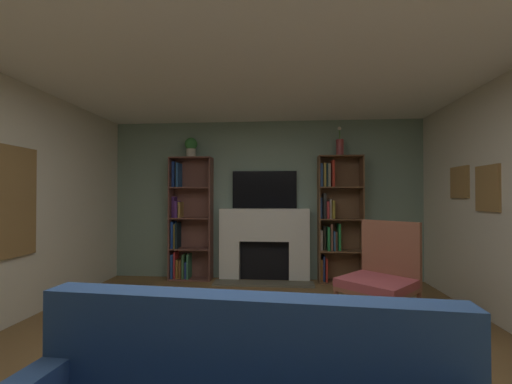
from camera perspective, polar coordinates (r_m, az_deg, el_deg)
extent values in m
plane|color=brown|center=(2.72, -2.29, -30.20)|extent=(7.04, 7.04, 0.00)
cube|color=gray|center=(5.32, 1.54, -1.37)|extent=(5.12, 0.06, 2.57)
cube|color=olive|center=(4.28, 35.59, 0.53)|extent=(0.03, 0.39, 0.50)
cube|color=#4D6956|center=(4.27, 35.47, 0.53)|extent=(0.01, 0.33, 0.44)
cube|color=olive|center=(4.76, 32.17, 1.44)|extent=(0.03, 0.39, 0.40)
cube|color=#2F5A4A|center=(4.76, 32.06, 1.44)|extent=(0.01, 0.33, 0.34)
cube|color=white|center=(2.69, -2.25, 27.26)|extent=(5.12, 5.99, 0.06)
cube|color=silver|center=(5.34, -4.58, -11.83)|extent=(0.32, 0.21, 0.63)
cube|color=silver|center=(5.29, 7.59, -11.95)|extent=(0.32, 0.21, 0.63)
cube|color=silver|center=(5.21, 1.46, -5.77)|extent=(1.43, 0.21, 0.51)
cube|color=black|center=(5.35, 1.51, -11.82)|extent=(0.78, 0.08, 0.63)
cube|color=#5C5A4B|center=(5.11, 1.31, -15.80)|extent=(1.53, 0.30, 0.03)
cube|color=black|center=(5.26, 1.51, 0.39)|extent=(1.04, 0.06, 0.60)
cube|color=brown|center=(5.46, -14.70, -4.46)|extent=(0.02, 0.28, 1.97)
cube|color=brown|center=(5.28, -7.90, -4.61)|extent=(0.02, 0.28, 1.97)
cube|color=brown|center=(5.49, -10.98, -4.46)|extent=(0.68, 0.02, 1.97)
cube|color=brown|center=(5.51, -11.39, -14.72)|extent=(0.64, 0.28, 0.02)
cube|color=#224694|center=(5.57, -14.31, -12.45)|extent=(0.04, 0.22, 0.39)
cube|color=#BA2D31|center=(5.55, -13.88, -12.27)|extent=(0.03, 0.21, 0.42)
cube|color=olive|center=(5.55, -13.44, -12.93)|extent=(0.03, 0.21, 0.30)
cube|color=brown|center=(5.54, -12.97, -12.98)|extent=(0.03, 0.21, 0.30)
cube|color=#3C6940|center=(5.51, -12.48, -12.57)|extent=(0.03, 0.21, 0.39)
cube|color=#263B92|center=(5.52, -12.01, -13.19)|extent=(0.04, 0.19, 0.26)
cube|color=#377755|center=(5.48, -11.67, -12.60)|extent=(0.03, 0.23, 0.39)
cube|color=brown|center=(5.42, -11.37, -9.75)|extent=(0.64, 0.28, 0.02)
cube|color=#1B3C96|center=(5.49, -14.27, -7.27)|extent=(0.04, 0.21, 0.43)
cube|color=olive|center=(5.48, -13.88, -7.50)|extent=(0.02, 0.20, 0.39)
cube|color=black|center=(5.46, -13.55, -7.38)|extent=(0.04, 0.23, 0.41)
cube|color=brown|center=(5.36, -11.35, -4.54)|extent=(0.64, 0.28, 0.02)
cube|color=#4A2566|center=(5.48, -14.15, -2.57)|extent=(0.04, 0.16, 0.34)
cube|color=#562D80|center=(5.44, -13.65, -2.96)|extent=(0.04, 0.21, 0.27)
cube|color=olive|center=(5.44, -13.11, -3.05)|extent=(0.04, 0.18, 0.25)
cube|color=brown|center=(5.35, -11.34, 0.73)|extent=(0.64, 0.28, 0.02)
cube|color=#214199|center=(5.49, -14.12, 2.98)|extent=(0.04, 0.16, 0.42)
cube|color=black|center=(5.47, -13.65, 2.93)|extent=(0.02, 0.18, 0.41)
cube|color=#295592|center=(5.43, -13.37, 2.87)|extent=(0.03, 0.24, 0.39)
cube|color=brown|center=(5.39, -11.32, 5.87)|extent=(0.64, 0.28, 0.02)
cube|color=brown|center=(5.18, 10.97, -4.68)|extent=(0.02, 0.30, 1.97)
cube|color=brown|center=(5.29, 18.11, -4.57)|extent=(0.02, 0.30, 1.97)
cube|color=brown|center=(5.36, 14.32, -4.53)|extent=(0.68, 0.02, 1.97)
cube|color=brown|center=(5.38, 14.62, -15.06)|extent=(0.64, 0.30, 0.02)
cube|color=#965C2A|center=(5.32, 11.37, -13.26)|extent=(0.04, 0.21, 0.34)
cube|color=navy|center=(5.33, 11.79, -12.94)|extent=(0.03, 0.18, 0.39)
cube|color=red|center=(5.32, 12.20, -13.17)|extent=(0.02, 0.23, 0.35)
cube|color=brown|center=(5.28, 14.60, -9.97)|extent=(0.64, 0.30, 0.02)
cube|color=beige|center=(5.25, 11.34, -8.24)|extent=(0.04, 0.19, 0.31)
cube|color=black|center=(5.26, 11.90, -7.89)|extent=(0.04, 0.17, 0.37)
cube|color=#218041|center=(5.24, 12.53, -7.96)|extent=(0.03, 0.24, 0.36)
cube|color=brown|center=(5.25, 13.04, -7.70)|extent=(0.03, 0.21, 0.40)
cube|color=#2B5687|center=(5.25, 13.47, -8.28)|extent=(0.02, 0.25, 0.30)
cube|color=#955D41|center=(5.29, 13.79, -8.31)|extent=(0.04, 0.17, 0.28)
cube|color=#207F3A|center=(5.27, 14.33, -7.65)|extent=(0.03, 0.22, 0.41)
cube|color=brown|center=(5.22, 14.58, -4.63)|extent=(0.64, 0.30, 0.02)
cube|color=#2E4F8E|center=(5.21, 11.30, -2.76)|extent=(0.03, 0.19, 0.33)
cube|color=#262727|center=(5.21, 11.90, -2.41)|extent=(0.04, 0.21, 0.39)
cube|color=#B02F31|center=(5.21, 12.43, -3.08)|extent=(0.03, 0.23, 0.27)
cube|color=beige|center=(5.24, 12.87, -2.90)|extent=(0.03, 0.18, 0.30)
cube|color=olive|center=(5.23, 13.36, -3.01)|extent=(0.04, 0.21, 0.28)
cube|color=brown|center=(5.22, 14.56, 0.78)|extent=(0.64, 0.30, 0.02)
cube|color=navy|center=(5.19, 11.34, 2.86)|extent=(0.04, 0.24, 0.36)
cube|color=#A38837|center=(5.21, 11.88, 2.89)|extent=(0.04, 0.23, 0.37)
cube|color=#13282B|center=(5.20, 12.27, 2.87)|extent=(0.02, 0.24, 0.36)
cube|color=beige|center=(5.24, 12.67, 2.86)|extent=(0.04, 0.17, 0.37)
cube|color=#AE2A1C|center=(5.22, 13.31, 3.13)|extent=(0.04, 0.24, 0.41)
cube|color=brown|center=(5.25, 14.54, 6.06)|extent=(0.64, 0.30, 0.02)
cylinder|color=beige|center=(5.39, -11.35, 6.70)|extent=(0.15, 0.15, 0.14)
sphere|color=#357C39|center=(5.41, -11.35, 8.27)|extent=(0.20, 0.20, 0.20)
cylinder|color=#96393C|center=(5.27, 14.53, 7.54)|extent=(0.12, 0.12, 0.26)
cylinder|color=#4C7F3F|center=(5.31, 14.44, 9.84)|extent=(0.01, 0.01, 0.18)
sphere|color=white|center=(5.33, 14.44, 10.78)|extent=(0.06, 0.06, 0.06)
cylinder|color=#4C7F3F|center=(5.31, 14.54, 9.82)|extent=(0.01, 0.01, 0.17)
sphere|color=white|center=(5.33, 14.54, 10.72)|extent=(0.04, 0.04, 0.04)
cube|color=#315495|center=(1.60, -1.76, -25.62)|extent=(1.91, 0.31, 0.46)
cylinder|color=brown|center=(3.68, 26.79, -18.19)|extent=(0.04, 0.04, 0.46)
cylinder|color=brown|center=(3.91, 18.70, -17.20)|extent=(0.04, 0.04, 0.46)
cylinder|color=brown|center=(3.19, 22.96, -21.02)|extent=(0.04, 0.04, 0.46)
cylinder|color=brown|center=(3.44, 13.91, -19.49)|extent=(0.04, 0.04, 0.46)
cube|color=#983F46|center=(3.47, 20.56, -14.69)|extent=(0.86, 0.86, 0.08)
cube|color=brown|center=(3.48, 20.57, -15.65)|extent=(0.86, 0.86, 0.04)
cube|color=brown|center=(3.66, 22.51, -9.60)|extent=(0.48, 0.45, 0.62)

